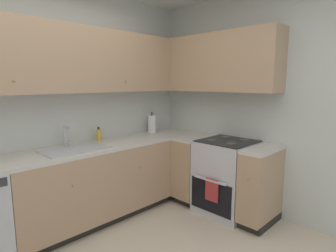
# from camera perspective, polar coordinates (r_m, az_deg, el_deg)

# --- Properties ---
(wall_back) EXTENTS (4.05, 0.05, 2.64)m
(wall_back) POSITION_cam_1_polar(r_m,az_deg,el_deg) (3.25, -25.13, 3.54)
(wall_back) COLOR silver
(wall_back) RESTS_ON ground_plane
(wall_right) EXTENTS (0.05, 3.27, 2.64)m
(wall_right) POSITION_cam_1_polar(r_m,az_deg,el_deg) (3.44, 19.97, 4.10)
(wall_right) COLOR silver
(wall_right) RESTS_ON ground_plane
(lower_cabinets_back) EXTENTS (1.86, 0.62, 0.85)m
(lower_cabinets_back) POSITION_cam_1_polar(r_m,az_deg,el_deg) (3.34, -14.80, -11.54)
(lower_cabinets_back) COLOR tan
(lower_cabinets_back) RESTS_ON ground_plane
(countertop_back) EXTENTS (3.06, 0.60, 0.03)m
(countertop_back) POSITION_cam_1_polar(r_m,az_deg,el_deg) (3.21, -15.13, -4.24)
(countertop_back) COLOR beige
(countertop_back) RESTS_ON lower_cabinets_back
(lower_cabinets_right) EXTENTS (0.62, 1.23, 0.85)m
(lower_cabinets_right) POSITION_cam_1_polar(r_m,az_deg,el_deg) (3.54, 10.91, -10.23)
(lower_cabinets_right) COLOR tan
(lower_cabinets_right) RESTS_ON ground_plane
(countertop_right) EXTENTS (0.60, 1.23, 0.03)m
(countertop_right) POSITION_cam_1_polar(r_m,az_deg,el_deg) (3.42, 11.09, -3.32)
(countertop_right) COLOR beige
(countertop_right) RESTS_ON lower_cabinets_right
(oven_range) EXTENTS (0.68, 0.62, 1.03)m
(oven_range) POSITION_cam_1_polar(r_m,az_deg,el_deg) (3.51, 11.98, -10.06)
(oven_range) COLOR silver
(oven_range) RESTS_ON ground_plane
(upper_cabinets_back) EXTENTS (2.74, 0.34, 0.70)m
(upper_cabinets_back) POSITION_cam_1_polar(r_m,az_deg,el_deg) (3.19, -19.68, 12.75)
(upper_cabinets_back) COLOR tan
(upper_cabinets_right) EXTENTS (0.32, 1.78, 0.70)m
(upper_cabinets_right) POSITION_cam_1_polar(r_m,az_deg,el_deg) (3.63, 8.91, 12.63)
(upper_cabinets_right) COLOR tan
(sink) EXTENTS (0.66, 0.40, 0.10)m
(sink) POSITION_cam_1_polar(r_m,az_deg,el_deg) (3.09, -18.50, -5.36)
(sink) COLOR #B7B7BC
(sink) RESTS_ON countertop_back
(faucet) EXTENTS (0.07, 0.16, 0.23)m
(faucet) POSITION_cam_1_polar(r_m,az_deg,el_deg) (3.24, -20.26, -1.62)
(faucet) COLOR silver
(faucet) RESTS_ON countertop_back
(soap_bottle) EXTENTS (0.06, 0.06, 0.17)m
(soap_bottle) POSITION_cam_1_polar(r_m,az_deg,el_deg) (3.44, -14.06, -1.78)
(soap_bottle) COLOR gold
(soap_bottle) RESTS_ON countertop_back
(paper_towel_roll) EXTENTS (0.11, 0.11, 0.30)m
(paper_towel_roll) POSITION_cam_1_polar(r_m,az_deg,el_deg) (3.91, -3.32, 0.45)
(paper_towel_roll) COLOR white
(paper_towel_roll) RESTS_ON countertop_back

